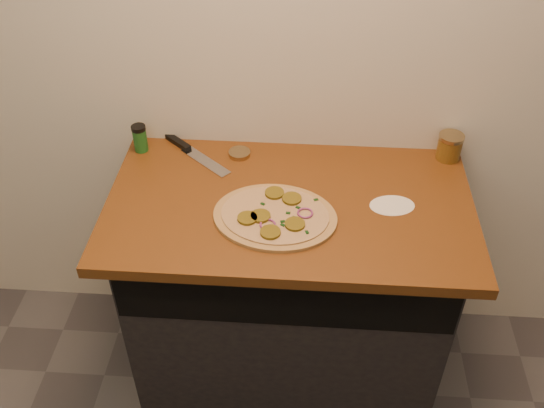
# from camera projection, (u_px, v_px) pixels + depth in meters

# --- Properties ---
(cabinet) EXTENTS (1.10, 0.60, 0.86)m
(cabinet) POSITION_uv_depth(u_px,v_px,m) (288.00, 290.00, 2.30)
(cabinet) COLOR black
(cabinet) RESTS_ON ground
(countertop) EXTENTS (1.20, 0.70, 0.04)m
(countertop) POSITION_uv_depth(u_px,v_px,m) (290.00, 205.00, 1.99)
(countertop) COLOR brown
(countertop) RESTS_ON cabinet
(pizza) EXTENTS (0.43, 0.43, 0.03)m
(pizza) POSITION_uv_depth(u_px,v_px,m) (275.00, 216.00, 1.91)
(pizza) COLOR tan
(pizza) RESTS_ON countertop
(chefs_knife) EXTENTS (0.27, 0.24, 0.02)m
(chefs_knife) POSITION_uv_depth(u_px,v_px,m) (191.00, 151.00, 2.18)
(chefs_knife) COLOR #B7BAC1
(chefs_knife) RESTS_ON countertop
(mason_jar_lid) EXTENTS (0.09, 0.09, 0.02)m
(mason_jar_lid) POSITION_uv_depth(u_px,v_px,m) (240.00, 153.00, 2.17)
(mason_jar_lid) COLOR #9F875C
(mason_jar_lid) RESTS_ON countertop
(salsa_jar) EXTENTS (0.09, 0.09, 0.10)m
(salsa_jar) POSITION_uv_depth(u_px,v_px,m) (450.00, 147.00, 2.13)
(salsa_jar) COLOR #A22310
(salsa_jar) RESTS_ON countertop
(spice_shaker) EXTENTS (0.05, 0.05, 0.10)m
(spice_shaker) POSITION_uv_depth(u_px,v_px,m) (140.00, 138.00, 2.17)
(spice_shaker) COLOR #1C5A1E
(spice_shaker) RESTS_ON countertop
(flour_spill) EXTENTS (0.17, 0.17, 0.00)m
(flour_spill) POSITION_uv_depth(u_px,v_px,m) (392.00, 205.00, 1.96)
(flour_spill) COLOR white
(flour_spill) RESTS_ON countertop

